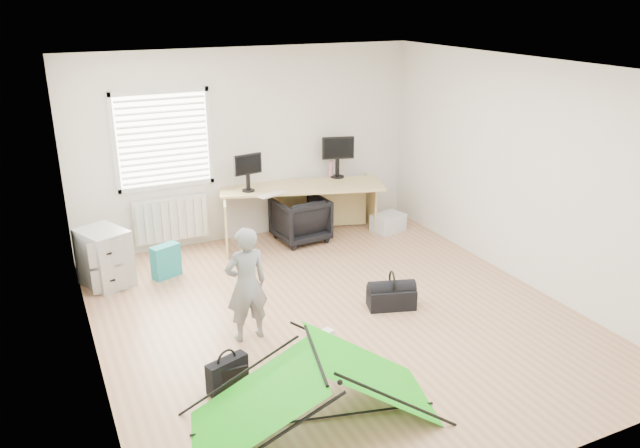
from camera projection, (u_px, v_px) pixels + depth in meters
name	position (u px, v px, depth m)	size (l,w,h in m)	color
ground	(335.00, 315.00, 6.95)	(5.50, 5.50, 0.00)	tan
back_wall	(249.00, 145.00, 8.81)	(5.00, 0.02, 2.70)	silver
window	(163.00, 140.00, 8.22)	(1.20, 0.06, 1.20)	silver
radiator	(171.00, 219.00, 8.57)	(1.00, 0.12, 0.60)	silver
desk	(302.00, 212.00, 9.04)	(2.32, 0.74, 0.79)	tan
filing_cabinet	(104.00, 257.00, 7.57)	(0.46, 0.61, 0.71)	#9EA2A3
monitor_left	(248.00, 178.00, 8.58)	(0.41, 0.09, 0.39)	black
monitor_right	(337.00, 163.00, 9.22)	(0.47, 0.10, 0.45)	black
keyboard	(272.00, 194.00, 8.48)	(0.42, 0.14, 0.02)	beige
thermos	(331.00, 169.00, 9.27)	(0.07, 0.07, 0.24)	#B86781
office_chair	(300.00, 219.00, 8.94)	(0.69, 0.71, 0.65)	black
person	(246.00, 284.00, 6.28)	(0.45, 0.29, 1.22)	gray
kite	(316.00, 388.00, 5.13)	(2.08, 0.91, 0.65)	#19BC11
storage_crate	(388.00, 223.00, 9.37)	(0.46, 0.32, 0.26)	silver
tote_bag	(166.00, 261.00, 7.82)	(0.36, 0.16, 0.42)	teal
laptop_bag	(227.00, 374.00, 5.62)	(0.40, 0.12, 0.30)	black
white_box	(328.00, 335.00, 6.45)	(0.11, 0.11, 0.11)	silver
duffel_bag	(391.00, 298.00, 7.09)	(0.53, 0.27, 0.23)	black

